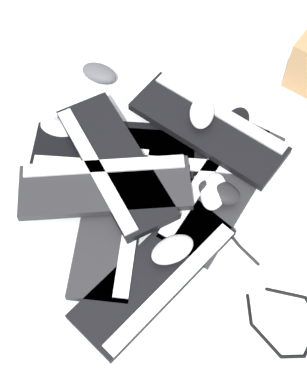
% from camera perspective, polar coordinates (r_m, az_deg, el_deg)
% --- Properties ---
extents(ground_plane, '(3.20, 3.20, 0.00)m').
position_cam_1_polar(ground_plane, '(1.44, -2.13, 1.81)').
color(ground_plane, silver).
extents(keyboard_0, '(0.28, 0.46, 0.03)m').
position_cam_1_polar(keyboard_0, '(1.47, 3.80, 4.39)').
color(keyboard_0, black).
rests_on(keyboard_0, ground).
extents(keyboard_1, '(0.28, 0.46, 0.03)m').
position_cam_1_polar(keyboard_1, '(1.47, -4.26, 4.21)').
color(keyboard_1, black).
rests_on(keyboard_1, ground).
extents(keyboard_2, '(0.46, 0.26, 0.03)m').
position_cam_1_polar(keyboard_2, '(1.37, -4.49, -2.84)').
color(keyboard_2, '#232326').
rests_on(keyboard_2, ground).
extents(keyboard_3, '(0.46, 0.30, 0.03)m').
position_cam_1_polar(keyboard_3, '(1.31, 0.18, -8.73)').
color(keyboard_3, black).
rests_on(keyboard_3, ground).
extents(keyboard_4, '(0.46, 0.22, 0.03)m').
position_cam_1_polar(keyboard_4, '(1.42, 7.38, 0.57)').
color(keyboard_4, '#232326').
rests_on(keyboard_4, ground).
extents(keyboard_5, '(0.33, 0.46, 0.03)m').
position_cam_1_polar(keyboard_5, '(1.38, -5.17, 0.60)').
color(keyboard_5, '#232326').
rests_on(keyboard_5, keyboard_2).
extents(keyboard_6, '(0.26, 0.46, 0.03)m').
position_cam_1_polar(keyboard_6, '(1.48, 5.90, 6.88)').
color(keyboard_6, black).
rests_on(keyboard_6, keyboard_0).
extents(keyboard_7, '(0.40, 0.43, 0.03)m').
position_cam_1_polar(keyboard_7, '(1.42, -4.20, 3.12)').
color(keyboard_7, black).
rests_on(keyboard_7, keyboard_1).
extents(mouse_0, '(0.08, 0.12, 0.04)m').
position_cam_1_polar(mouse_0, '(1.64, -5.80, 12.51)').
color(mouse_0, '#4C4C51').
rests_on(mouse_0, ground).
extents(mouse_1, '(0.12, 0.08, 0.04)m').
position_cam_1_polar(mouse_1, '(1.53, 8.82, 7.37)').
color(mouse_1, black).
rests_on(mouse_1, ground).
extents(mouse_2, '(0.07, 0.11, 0.04)m').
position_cam_1_polar(mouse_2, '(1.53, -10.07, 6.74)').
color(mouse_2, '#B7B7BC').
rests_on(mouse_2, ground).
extents(mouse_3, '(0.13, 0.12, 0.04)m').
position_cam_1_polar(mouse_3, '(1.29, 2.03, -6.15)').
color(mouse_3, '#B7B7BC').
rests_on(mouse_3, keyboard_3).
extents(mouse_4, '(0.12, 0.08, 0.04)m').
position_cam_1_polar(mouse_4, '(1.37, 6.44, 0.08)').
color(mouse_4, silver).
rests_on(mouse_4, keyboard_4).
extents(mouse_5, '(0.12, 0.09, 0.04)m').
position_cam_1_polar(mouse_5, '(1.47, 5.19, 8.48)').
color(mouse_5, silver).
rests_on(mouse_5, keyboard_6).
extents(mouse_6, '(0.07, 0.11, 0.04)m').
position_cam_1_polar(mouse_6, '(1.37, 7.03, -0.01)').
color(mouse_6, black).
rests_on(mouse_6, keyboard_4).
extents(cable_0, '(0.37, 0.20, 0.01)m').
position_cam_1_polar(cable_0, '(1.44, 8.34, 0.65)').
color(cable_0, black).
rests_on(cable_0, ground).
extents(cable_1, '(0.16, 0.18, 0.01)m').
position_cam_1_polar(cable_1, '(1.31, 13.92, -13.36)').
color(cable_1, black).
rests_on(cable_1, ground).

